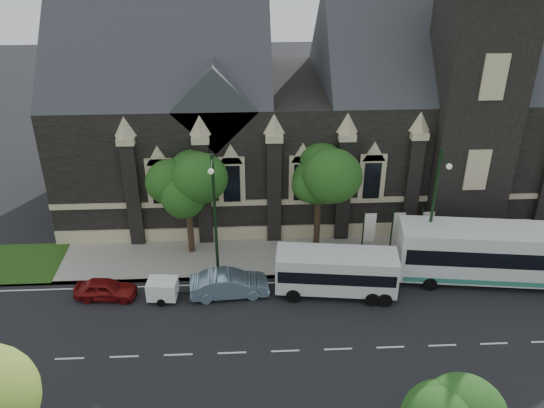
{
  "coord_description": "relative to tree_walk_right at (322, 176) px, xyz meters",
  "views": [
    {
      "loc": [
        -1.96,
        -24.13,
        22.32
      ],
      "look_at": [
        -0.44,
        6.0,
        6.22
      ],
      "focal_mm": 37.36,
      "sensor_mm": 36.0,
      "label": 1
    }
  ],
  "objects": [
    {
      "name": "tree_walk_left",
      "position": [
        -9.01,
        -0.01,
        -0.08
      ],
      "size": [
        3.91,
        3.91,
        7.64
      ],
      "color": "black",
      "rests_on": "ground"
    },
    {
      "name": "sedan",
      "position": [
        -6.42,
        -5.34,
        -4.99
      ],
      "size": [
        5.13,
        2.13,
        1.65
      ],
      "primitive_type": "imported",
      "rotation": [
        0.0,
        0.0,
        1.65
      ],
      "color": "#728FA5",
      "rests_on": "ground"
    },
    {
      "name": "street_lamp_near",
      "position": [
        6.79,
        -3.62,
        -0.71
      ],
      "size": [
        0.36,
        1.88,
        9.0
      ],
      "color": "black",
      "rests_on": "ground"
    },
    {
      "name": "sidewalk",
      "position": [
        -3.21,
        -1.21,
        -5.74
      ],
      "size": [
        80.0,
        5.0,
        0.15
      ],
      "primitive_type": "cube",
      "color": "gray",
      "rests_on": "ground"
    },
    {
      "name": "banner_flag_center",
      "position": [
        5.08,
        -1.71,
        -3.43
      ],
      "size": [
        0.9,
        0.1,
        4.0
      ],
      "color": "black",
      "rests_on": "ground"
    },
    {
      "name": "museum",
      "position": [
        1.9,
        8.07,
        2.35
      ],
      "size": [
        40.0,
        17.7,
        29.9
      ],
      "color": "black",
      "rests_on": "ground"
    },
    {
      "name": "box_trailer",
      "position": [
        -10.62,
        -5.6,
        -5.01
      ],
      "size": [
        2.72,
        1.6,
        1.42
      ],
      "rotation": [
        0.0,
        0.0,
        -0.09
      ],
      "color": "white",
      "rests_on": "ground"
    },
    {
      "name": "tree_walk_right",
      "position": [
        0.0,
        0.0,
        0.0
      ],
      "size": [
        4.08,
        4.08,
        7.8
      ],
      "color": "black",
      "rests_on": "ground"
    },
    {
      "name": "banner_flag_left",
      "position": [
        3.08,
        -1.71,
        -3.43
      ],
      "size": [
        0.9,
        0.1,
        4.0
      ],
      "color": "black",
      "rests_on": "ground"
    },
    {
      "name": "ground",
      "position": [
        -3.21,
        -10.71,
        -5.82
      ],
      "size": [
        160.0,
        160.0,
        0.0
      ],
      "primitive_type": "plane",
      "color": "black",
      "rests_on": "ground"
    },
    {
      "name": "shuttle_bus",
      "position": [
        0.42,
        -5.42,
        -4.12
      ],
      "size": [
        7.86,
        3.47,
        2.94
      ],
      "rotation": [
        0.0,
        0.0,
        -0.12
      ],
      "color": "silver",
      "rests_on": "ground"
    },
    {
      "name": "banner_flag_right",
      "position": [
        7.08,
        -1.71,
        -3.43
      ],
      "size": [
        0.9,
        0.1,
        4.0
      ],
      "color": "black",
      "rests_on": "ground"
    },
    {
      "name": "car_far_red",
      "position": [
        -14.26,
        -5.25,
        -5.15
      ],
      "size": [
        4.02,
        1.89,
        1.33
      ],
      "primitive_type": "imported",
      "rotation": [
        0.0,
        0.0,
        1.49
      ],
      "color": "maroon",
      "rests_on": "ground"
    },
    {
      "name": "street_lamp_mid",
      "position": [
        -7.21,
        -3.62,
        -0.71
      ],
      "size": [
        0.36,
        1.88,
        9.0
      ],
      "color": "black",
      "rests_on": "ground"
    },
    {
      "name": "tour_coach",
      "position": [
        11.48,
        -4.7,
        -3.68
      ],
      "size": [
        13.78,
        4.58,
        3.94
      ],
      "rotation": [
        0.0,
        0.0,
        -0.13
      ],
      "color": "silver",
      "rests_on": "ground"
    }
  ]
}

